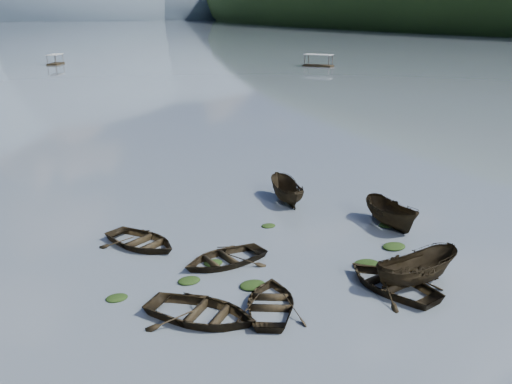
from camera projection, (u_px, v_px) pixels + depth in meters
name	position (u px, v px, depth m)	size (l,w,h in m)	color
ground_plane	(398.00, 319.00, 22.92)	(2400.00, 2400.00, 0.00)	#545F6A
haze_mtn_c	(52.00, 18.00, 839.60)	(520.00, 520.00, 260.00)	#475666
haze_mtn_d	(168.00, 17.00, 921.47)	(520.00, 520.00, 220.00)	#475666
rowboat_0	(202.00, 319.00, 22.94)	(3.39, 4.75, 0.98)	black
rowboat_1	(271.00, 308.00, 23.77)	(3.00, 4.19, 0.87)	black
rowboat_2	(415.00, 284.00, 25.90)	(1.69, 4.50, 1.74)	black
rowboat_3	(391.00, 288.00, 25.48)	(3.35, 4.69, 0.97)	black
rowboat_5	(391.00, 226.00, 32.81)	(1.68, 4.46, 1.72)	black
rowboat_6	(142.00, 246.00, 30.04)	(3.22, 4.51, 0.93)	black
rowboat_7	(224.00, 263.00, 28.00)	(3.11, 4.35, 0.90)	black
rowboat_8	(286.00, 201.00, 37.05)	(1.60, 4.26, 1.65)	black
weed_clump_0	(253.00, 287.00, 25.61)	(1.21, 0.99, 0.26)	black
weed_clump_1	(189.00, 282.00, 26.07)	(1.06, 0.85, 0.23)	black
weed_clump_2	(366.00, 266.00, 27.67)	(1.37, 1.09, 0.30)	black
weed_clump_3	(268.00, 226.00, 32.74)	(0.84, 0.71, 0.19)	black
weed_clump_4	(394.00, 248.00, 29.80)	(1.28, 1.02, 0.26)	black
weed_clump_5	(117.00, 299.00, 24.53)	(0.96, 0.77, 0.20)	black
weed_clump_6	(213.00, 264.00, 27.92)	(0.95, 0.79, 0.20)	black
weed_clump_7	(387.00, 226.00, 32.84)	(1.03, 0.82, 0.22)	black
pontoon_centre	(56.00, 65.00, 129.43)	(2.37, 5.68, 2.18)	black
pontoon_right	(318.00, 66.00, 124.99)	(2.70, 6.48, 2.48)	black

